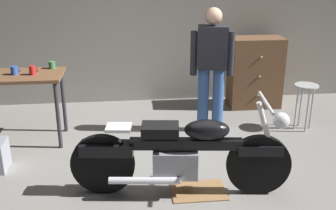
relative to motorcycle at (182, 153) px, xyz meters
name	(u,v)px	position (x,y,z in m)	size (l,w,h in m)	color
ground_plane	(174,186)	(-0.07, 0.14, -0.45)	(12.00, 12.00, 0.00)	gray
back_wall	(153,5)	(-0.07, 2.94, 1.10)	(8.00, 0.12, 3.10)	gray
workbench	(10,83)	(-1.96, 1.46, 0.34)	(1.30, 0.64, 0.90)	brown
motorcycle	(182,153)	(0.00, 0.00, 0.00)	(2.18, 0.60, 1.00)	black
person_standing	(212,65)	(0.60, 1.54, 0.48)	(0.56, 0.28, 1.67)	#365896
shop_stool	(306,95)	(1.89, 1.45, 0.05)	(0.32, 0.32, 0.64)	#B2B2B7
wooden_dresser	(255,72)	(1.49, 2.44, 0.10)	(0.80, 0.47, 1.10)	brown
drip_tray	(198,191)	(0.17, 0.01, -0.44)	(0.56, 0.40, 0.01)	olive
mug_red_diner	(32,70)	(-1.66, 1.41, 0.51)	(0.11, 0.07, 0.11)	red
mug_green_speckled	(52,65)	(-1.47, 1.69, 0.50)	(0.12, 0.08, 0.09)	#3D7F4C
mug_blue_enamel	(14,70)	(-1.88, 1.44, 0.50)	(0.12, 0.08, 0.10)	#2D51AD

